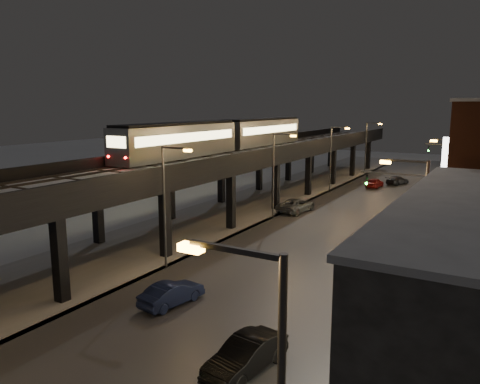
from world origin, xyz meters
The scene contains 28 objects.
ground centered at (0.00, 0.00, 0.00)m, with size 220.00×220.00×0.00m, color silver.
road_surface centered at (7.50, 35.00, 0.03)m, with size 17.00×120.00×0.06m, color #46474D.
sidewalk_right centered at (17.50, 35.00, 0.07)m, with size 4.00×120.00×0.14m, color #9FA1A8.
under_viaduct_pavement centered at (-6.00, 35.00, 0.03)m, with size 11.00×120.00×0.06m, color #9FA1A8.
elevated_viaduct centered at (-6.00, 31.84, 5.62)m, with size 9.00×100.00×6.30m.
viaduct_trackbed centered at (-6.01, 31.97, 6.39)m, with size 8.40×100.00×0.32m.
viaduct_parapet_streetside centered at (-1.65, 32.00, 6.85)m, with size 0.30×100.00×1.10m, color black.
viaduct_parapet_far centered at (-10.35, 32.00, 6.85)m, with size 0.30×100.00×1.10m, color black.
streetlight_left_1 centered at (-0.43, 13.00, 5.24)m, with size 2.57×0.28×9.00m.
streetlight_right_1 centered at (16.73, 13.00, 5.24)m, with size 2.56×0.28×9.00m.
streetlight_left_2 centered at (-0.43, 31.00, 5.24)m, with size 2.57×0.28×9.00m.
streetlight_right_2 centered at (16.73, 31.00, 5.24)m, with size 2.56×0.28×9.00m.
streetlight_left_3 centered at (-0.43, 49.00, 5.24)m, with size 2.57×0.28×9.00m.
streetlight_right_3 centered at (16.73, 49.00, 5.24)m, with size 2.56×0.28×9.00m.
streetlight_left_4 centered at (-0.43, 67.00, 5.24)m, with size 2.57×0.28×9.00m.
streetlight_right_4 centered at (16.73, 67.00, 5.24)m, with size 2.56×0.28×9.00m.
traffic_light_rig_a centered at (15.84, 22.00, 4.50)m, with size 6.10×0.34×7.00m.
traffic_light_rig_b centered at (15.84, 52.00, 4.50)m, with size 6.10×0.34×7.00m.
subway_train centered at (-8.50, 34.38, 8.37)m, with size 2.95×36.15×3.53m.
car_near_white centered at (3.87, 7.90, 0.70)m, with size 1.48×4.25×1.40m, color #141C3E.
car_mid_silver centered at (0.42, 34.67, 0.76)m, with size 2.51×5.44×1.51m, color slate.
car_mid_dark centered at (6.34, 59.49, 0.63)m, with size 1.76×4.34×1.26m, color black.
car_far_white centered at (4.05, 54.91, 0.71)m, with size 1.68×4.17×1.42m, color maroon.
car_onc_silver centered at (11.22, 3.86, 0.77)m, with size 1.62×4.65×1.53m, color black.
car_onc_white centered at (11.16, 32.98, 0.64)m, with size 1.80×4.43×1.28m, color slate.
sign_mcdonalds centered at (18.00, 36.09, 7.44)m, with size 2.76×0.49×9.28m.
sign_citgo centered at (18.50, 14.55, 7.68)m, with size 2.13×0.39×10.12m.
sign_carwash centered at (18.50, 19.52, 6.00)m, with size 1.64×0.35×8.49m.
Camera 1 is at (20.59, -12.90, 11.81)m, focal length 35.00 mm.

